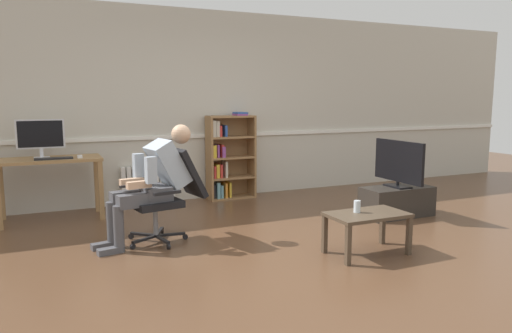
{
  "coord_description": "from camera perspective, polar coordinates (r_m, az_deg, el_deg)",
  "views": [
    {
      "loc": [
        -2.05,
        -4.0,
        1.48
      ],
      "look_at": [
        0.15,
        0.85,
        0.7
      ],
      "focal_mm": 33.42,
      "sensor_mm": 36.0,
      "label": 1
    }
  ],
  "objects": [
    {
      "name": "coffee_table",
      "position": [
        4.64,
        13.16,
        -6.13
      ],
      "size": [
        0.75,
        0.44,
        0.4
      ],
      "color": "#4C3D2D",
      "rests_on": "ground_plane"
    },
    {
      "name": "person_seated",
      "position": [
        4.91,
        -12.27,
        -1.64
      ],
      "size": [
        1.05,
        0.49,
        1.2
      ],
      "rotation": [
        0.0,
        0.0,
        -1.38
      ],
      "color": "#4C4C51",
      "rests_on": "ground_plane"
    },
    {
      "name": "bookshelf",
      "position": [
        6.95,
        -3.49,
        1.08
      ],
      "size": [
        0.7,
        0.29,
        1.26
      ],
      "color": "olive",
      "rests_on": "ground_plane"
    },
    {
      "name": "computer_mouse",
      "position": [
        6.09,
        -20.35,
        1.13
      ],
      "size": [
        0.06,
        0.1,
        0.03
      ],
      "primitive_type": "cube",
      "color": "white",
      "rests_on": "computer_desk"
    },
    {
      "name": "ground_plane",
      "position": [
        4.73,
        2.63,
        -9.91
      ],
      "size": [
        18.0,
        18.0,
        0.0
      ],
      "primitive_type": "plane",
      "color": "brown"
    },
    {
      "name": "keyboard",
      "position": [
        6.05,
        -23.05,
        0.89
      ],
      "size": [
        0.42,
        0.12,
        0.02
      ],
      "primitive_type": "cube",
      "color": "black",
      "rests_on": "computer_desk"
    },
    {
      "name": "imac_monitor",
      "position": [
        6.25,
        -24.39,
        3.4
      ],
      "size": [
        0.54,
        0.14,
        0.46
      ],
      "color": "silver",
      "rests_on": "computer_desk"
    },
    {
      "name": "tv_screen",
      "position": [
        6.14,
        16.7,
        0.42
      ],
      "size": [
        0.2,
        0.84,
        0.58
      ],
      "rotation": [
        0.0,
        0.0,
        1.57
      ],
      "color": "black",
      "rests_on": "tv_stand"
    },
    {
      "name": "back_wall",
      "position": [
        6.96,
        -7.32,
        7.18
      ],
      "size": [
        12.0,
        0.13,
        2.7
      ],
      "color": "beige",
      "rests_on": "ground_plane"
    },
    {
      "name": "office_chair",
      "position": [
        5.01,
        -10.34,
        -2.86
      ],
      "size": [
        0.84,
        0.63,
        0.96
      ],
      "rotation": [
        0.0,
        0.0,
        -1.38
      ],
      "color": "black",
      "rests_on": "ground_plane"
    },
    {
      "name": "computer_desk",
      "position": [
        6.21,
        -23.44,
        -0.19
      ],
      "size": [
        1.18,
        0.56,
        0.76
      ],
      "color": "#9E7547",
      "rests_on": "ground_plane"
    },
    {
      "name": "radiator",
      "position": [
        6.78,
        -12.76,
        -2.16
      ],
      "size": [
        0.73,
        0.08,
        0.54
      ],
      "color": "white",
      "rests_on": "ground_plane"
    },
    {
      "name": "drinking_glass",
      "position": [
        4.61,
        12.0,
        -4.71
      ],
      "size": [
        0.06,
        0.06,
        0.11
      ],
      "primitive_type": "cylinder",
      "color": "silver",
      "rests_on": "coffee_table"
    },
    {
      "name": "tv_stand",
      "position": [
        6.22,
        16.5,
        -4.03
      ],
      "size": [
        0.9,
        0.42,
        0.37
      ],
      "color": "#2D2823",
      "rests_on": "ground_plane"
    }
  ]
}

